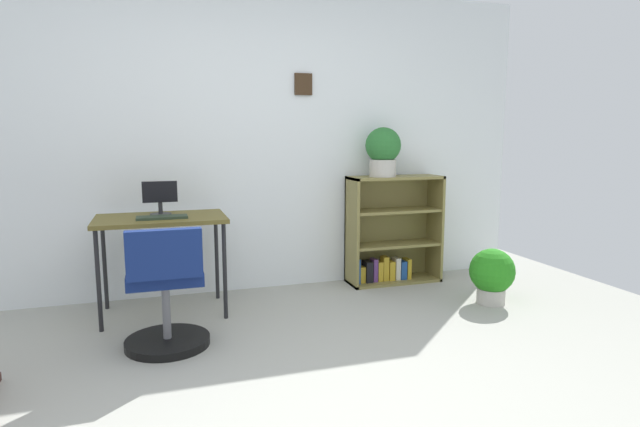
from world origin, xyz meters
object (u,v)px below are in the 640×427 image
(desk, at_px, (161,226))
(potted_plant_floor, at_px, (492,274))
(bookshelf_low, at_px, (390,234))
(monitor, at_px, (160,198))
(office_chair, at_px, (166,296))
(potted_plant_on_shelf, at_px, (383,150))
(keyboard, at_px, (162,217))

(desk, xyz_separation_m, potted_plant_floor, (2.44, -0.55, -0.42))
(desk, distance_m, bookshelf_low, 2.00)
(monitor, height_order, office_chair, monitor)
(monitor, bearing_deg, potted_plant_floor, -14.21)
(bookshelf_low, distance_m, potted_plant_on_shelf, 0.76)
(potted_plant_floor, bearing_deg, office_chair, -176.76)
(bookshelf_low, height_order, potted_plant_floor, bookshelf_low)
(bookshelf_low, bearing_deg, desk, -171.63)
(keyboard, height_order, potted_plant_floor, keyboard)
(monitor, height_order, bookshelf_low, monitor)
(potted_plant_on_shelf, xyz_separation_m, potted_plant_floor, (0.59, -0.78, -0.94))
(office_chair, distance_m, potted_plant_on_shelf, 2.23)
(office_chair, xyz_separation_m, bookshelf_low, (1.96, 0.97, 0.09))
(monitor, xyz_separation_m, bookshelf_low, (1.96, 0.22, -0.43))
(bookshelf_low, distance_m, potted_plant_floor, 0.98)
(keyboard, relative_size, bookshelf_low, 0.37)
(desk, bearing_deg, monitor, 87.90)
(keyboard, bearing_deg, potted_plant_on_shelf, 9.83)
(potted_plant_floor, bearing_deg, potted_plant_on_shelf, 127.23)
(desk, relative_size, bookshelf_low, 0.96)
(monitor, relative_size, potted_plant_floor, 0.58)
(office_chair, distance_m, potted_plant_floor, 2.44)
(desk, bearing_deg, keyboard, -84.68)
(monitor, relative_size, keyboard, 0.72)
(potted_plant_on_shelf, bearing_deg, bookshelf_low, 27.38)
(desk, height_order, potted_plant_on_shelf, potted_plant_on_shelf)
(keyboard, bearing_deg, bookshelf_low, 10.95)
(keyboard, bearing_deg, monitor, 92.04)
(monitor, xyz_separation_m, office_chair, (-0.00, -0.75, -0.51))
(monitor, xyz_separation_m, potted_plant_floor, (2.44, -0.62, -0.62))
(keyboard, xyz_separation_m, bookshelf_low, (1.96, 0.38, -0.31))
(monitor, xyz_separation_m, potted_plant_on_shelf, (1.85, 0.16, 0.33))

